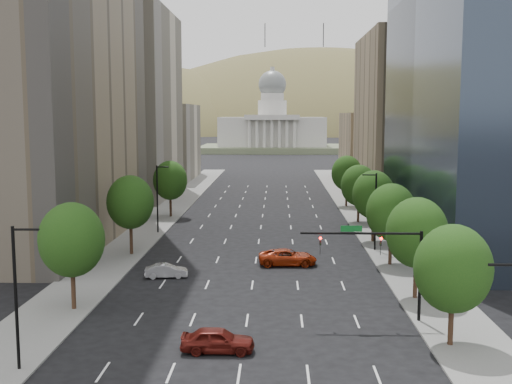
# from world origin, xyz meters

# --- Properties ---
(sidewalk_left) EXTENTS (6.00, 200.00, 0.15)m
(sidewalk_left) POSITION_xyz_m (-15.50, 60.00, 0.07)
(sidewalk_left) COLOR slate
(sidewalk_left) RESTS_ON ground
(sidewalk_right) EXTENTS (6.00, 200.00, 0.15)m
(sidewalk_right) POSITION_xyz_m (15.50, 60.00, 0.07)
(sidewalk_right) COLOR slate
(sidewalk_right) RESTS_ON ground
(midrise_cream_left) EXTENTS (14.00, 30.00, 35.00)m
(midrise_cream_left) POSITION_xyz_m (-25.00, 103.00, 17.50)
(midrise_cream_left) COLOR beige
(midrise_cream_left) RESTS_ON ground
(filler_left) EXTENTS (14.00, 26.00, 18.00)m
(filler_left) POSITION_xyz_m (-25.00, 136.00, 9.00)
(filler_left) COLOR beige
(filler_left) RESTS_ON ground
(parking_tan_right) EXTENTS (14.00, 30.00, 30.00)m
(parking_tan_right) POSITION_xyz_m (25.00, 100.00, 15.00)
(parking_tan_right) COLOR #8C7759
(parking_tan_right) RESTS_ON ground
(filler_right) EXTENTS (14.00, 26.00, 16.00)m
(filler_right) POSITION_xyz_m (25.00, 133.00, 8.00)
(filler_right) COLOR #8C7759
(filler_right) RESTS_ON ground
(tree_right_0) EXTENTS (5.20, 5.20, 8.39)m
(tree_right_0) POSITION_xyz_m (14.00, 25.00, 5.39)
(tree_right_0) COLOR #382316
(tree_right_0) RESTS_ON ground
(tree_right_1) EXTENTS (5.20, 5.20, 8.75)m
(tree_right_1) POSITION_xyz_m (14.00, 36.00, 5.75)
(tree_right_1) COLOR #382316
(tree_right_1) RESTS_ON ground
(tree_right_2) EXTENTS (5.20, 5.20, 8.61)m
(tree_right_2) POSITION_xyz_m (14.00, 48.00, 5.60)
(tree_right_2) COLOR #382316
(tree_right_2) RESTS_ON ground
(tree_right_3) EXTENTS (5.20, 5.20, 8.89)m
(tree_right_3) POSITION_xyz_m (14.00, 60.00, 5.89)
(tree_right_3) COLOR #382316
(tree_right_3) RESTS_ON ground
(tree_right_4) EXTENTS (5.20, 5.20, 8.46)m
(tree_right_4) POSITION_xyz_m (14.00, 74.00, 5.46)
(tree_right_4) COLOR #382316
(tree_right_4) RESTS_ON ground
(tree_right_5) EXTENTS (5.20, 5.20, 8.75)m
(tree_right_5) POSITION_xyz_m (14.00, 90.00, 5.75)
(tree_right_5) COLOR #382316
(tree_right_5) RESTS_ON ground
(tree_left_0) EXTENTS (5.20, 5.20, 8.75)m
(tree_left_0) POSITION_xyz_m (-14.00, 32.00, 5.75)
(tree_left_0) COLOR #382316
(tree_left_0) RESTS_ON ground
(tree_left_1) EXTENTS (5.20, 5.20, 8.97)m
(tree_left_1) POSITION_xyz_m (-14.00, 52.00, 5.96)
(tree_left_1) COLOR #382316
(tree_left_1) RESTS_ON ground
(tree_left_2) EXTENTS (5.20, 5.20, 8.68)m
(tree_left_2) POSITION_xyz_m (-14.00, 78.00, 5.68)
(tree_left_2) COLOR #382316
(tree_left_2) RESTS_ON ground
(streetlight_rn) EXTENTS (1.70, 0.20, 9.00)m
(streetlight_rn) POSITION_xyz_m (13.44, 55.00, 4.84)
(streetlight_rn) COLOR black
(streetlight_rn) RESTS_ON ground
(streetlight_ls) EXTENTS (1.70, 0.20, 9.00)m
(streetlight_ls) POSITION_xyz_m (-13.44, 20.00, 4.84)
(streetlight_ls) COLOR black
(streetlight_ls) RESTS_ON ground
(streetlight_ln) EXTENTS (1.70, 0.20, 9.00)m
(streetlight_ln) POSITION_xyz_m (-13.44, 65.00, 4.84)
(streetlight_ln) COLOR black
(streetlight_ln) RESTS_ON ground
(traffic_signal) EXTENTS (9.12, 0.40, 7.38)m
(traffic_signal) POSITION_xyz_m (10.53, 30.00, 5.17)
(traffic_signal) COLOR black
(traffic_signal) RESTS_ON ground
(capitol) EXTENTS (60.00, 40.00, 35.20)m
(capitol) POSITION_xyz_m (0.00, 249.71, 8.58)
(capitol) COLOR #596647
(capitol) RESTS_ON ground
(foothills) EXTENTS (720.00, 413.00, 263.00)m
(foothills) POSITION_xyz_m (34.67, 599.39, -37.78)
(foothills) COLOR brown
(foothills) RESTS_ON ground
(car_maroon) EXTENTS (4.88, 1.99, 1.66)m
(car_maroon) POSITION_xyz_m (-1.63, 23.48, 0.83)
(car_maroon) COLOR #55130E
(car_maroon) RESTS_ON ground
(car_silver) EXTENTS (4.23, 1.94, 1.35)m
(car_silver) POSITION_xyz_m (-8.38, 42.36, 0.67)
(car_silver) COLOR #A3A3A8
(car_silver) RESTS_ON ground
(car_red_far) EXTENTS (6.16, 3.03, 1.68)m
(car_red_far) POSITION_xyz_m (3.37, 47.84, 0.84)
(car_red_far) COLOR #96250A
(car_red_far) RESTS_ON ground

